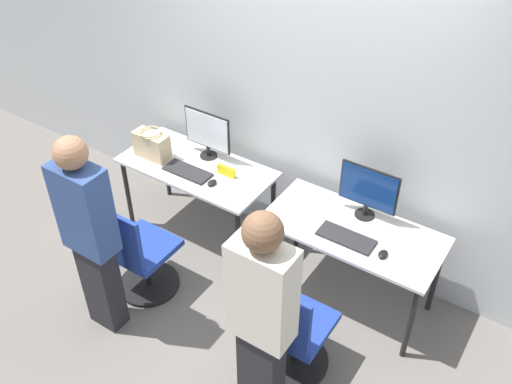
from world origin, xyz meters
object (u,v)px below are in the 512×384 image
Objects in this scene: monitor_right at (368,190)px; handbag at (152,145)px; keyboard_left at (187,171)px; person_left at (90,232)px; office_chair_left at (139,257)px; monitor_left at (207,133)px; mouse_right at (383,254)px; office_chair_right at (292,334)px; person_right at (262,317)px; keyboard_right at (346,238)px; mouse_left at (212,183)px.

monitor_right is 1.81m from handbag.
person_left is at bearing -88.01° from keyboard_left.
office_chair_left is 0.64m from person_left.
keyboard_left is at bearing -90.00° from monitor_left.
monitor_left reaches higher than mouse_right.
office_chair_left is 1.00× the size of office_chair_right.
person_right is (-0.31, -1.01, 0.17)m from mouse_right.
person_right is at bearing -90.08° from office_chair_right.
office_chair_left is at bearing -58.50° from handbag.
office_chair_left reaches higher than mouse_right.
person_left is 1.92m from monitor_right.
keyboard_right is (1.40, -0.29, -0.22)m from monitor_left.
person_right is at bearing -42.23° from mouse_left.
keyboard_right is 1.78m from handbag.
monitor_right is at bearing 35.86° from office_chair_left.
office_chair_left is 2.92× the size of handbag.
monitor_right reaches higher than mouse_right.
handbag is (-0.38, -0.26, -0.11)m from monitor_left.
mouse_right is (1.42, -0.01, 0.00)m from mouse_left.
office_chair_left is at bearing -153.46° from keyboard_right.
keyboard_left is 4.45× the size of mouse_right.
keyboard_right is (0.00, -0.30, -0.22)m from monitor_right.
monitor_right is at bearing 11.94° from keyboard_left.
person_right reaches higher than office_chair_right.
person_left is (-0.01, -0.37, 0.52)m from office_chair_left.
person_left is (0.04, -1.33, -0.06)m from monitor_left.
keyboard_left is 0.77m from office_chair_left.
office_chair_right is at bearing -115.71° from mouse_right.
monitor_right is 0.27× the size of person_right.
mouse_right is at bearing 64.29° from office_chair_right.
person_left is at bearing -92.14° from office_chair_left.
handbag is at bearing 149.08° from person_right.
monitor_right is at bearing 0.68° from monitor_left.
mouse_left is 0.10× the size of office_chair_left.
monitor_left is 1.72m from mouse_right.
person_right is at bearing -91.62° from keyboard_right.
person_left reaches higher than office_chair_left.
keyboard_left is at bearing 143.14° from person_right.
person_right is at bearing -91.25° from monitor_right.
office_chair_left is (0.05, -0.96, -0.58)m from monitor_left.
handbag is at bearing -145.71° from monitor_left.
monitor_right is at bearing 8.79° from handbag.
office_chair_left is at bearing 87.86° from person_left.
person_right is (-0.03, -1.33, -0.04)m from monitor_right.
monitor_left is 1.08× the size of keyboard_right.
office_chair_left is 2.02× the size of monitor_right.
person_right reaches higher than monitor_right.
person_left reaches higher than office_chair_right.
office_chair_right reaches higher than mouse_right.
mouse_left is at bearing -3.43° from handbag.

